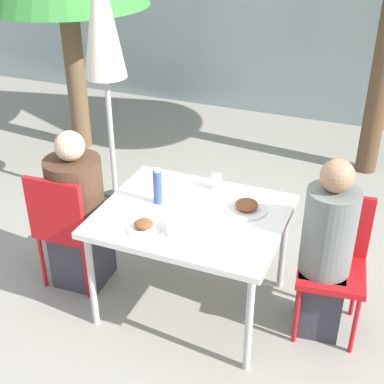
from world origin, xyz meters
TOP-DOWN VIEW (x-y plane):
  - ground_plane at (0.00, 0.00)m, footprint 24.00×24.00m
  - dining_table at (0.00, 0.00)m, footprint 1.13×0.93m
  - chair_left at (-0.86, -0.12)m, footprint 0.42×0.42m
  - person_left at (-0.82, -0.04)m, footprint 0.37×0.37m
  - chair_right at (0.86, 0.18)m, footprint 0.44×0.44m
  - person_right at (0.82, 0.10)m, footprint 0.31×0.31m
  - closed_umbrella at (-1.12, 0.97)m, footprint 0.36×0.36m
  - plate_0 at (0.30, 0.16)m, footprint 0.26×0.26m
  - plate_1 at (-0.20, -0.27)m, footprint 0.20×0.20m
  - bottle at (-0.25, 0.04)m, footprint 0.06×0.06m
  - drinking_cup at (0.04, 0.35)m, footprint 0.07×0.07m
  - salad_bowl at (0.01, -0.21)m, footprint 0.18×0.18m

SIDE VIEW (x-z plane):
  - ground_plane at x=0.00m, z-range 0.00..0.00m
  - chair_left at x=-0.86m, z-range 0.08..0.96m
  - chair_right at x=0.86m, z-range 0.08..0.96m
  - person_left at x=-0.82m, z-range -0.04..1.11m
  - person_right at x=0.82m, z-range -0.03..1.16m
  - dining_table at x=0.00m, z-range 0.30..1.02m
  - plate_1 at x=-0.20m, z-range 0.71..0.77m
  - plate_0 at x=0.30m, z-range 0.71..0.78m
  - salad_bowl at x=0.01m, z-range 0.72..0.78m
  - drinking_cup at x=0.04m, z-range 0.72..0.82m
  - bottle at x=-0.25m, z-range 0.72..0.96m
  - closed_umbrella at x=-1.12m, z-range 0.48..2.61m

